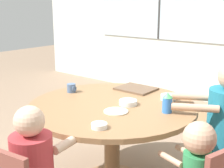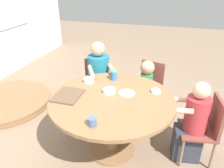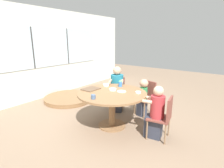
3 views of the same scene
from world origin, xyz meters
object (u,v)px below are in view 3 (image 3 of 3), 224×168
Objects in this scene: chair_for_man_blue_shirt at (164,115)px; coffee_mug at (93,97)px; chair_for_toddler at (147,95)px; bowl_white_shallow at (113,89)px; bowl_fruit at (138,92)px; bowl_cereal at (106,85)px; sippy_cup at (120,83)px; folded_table_stack at (69,98)px; person_toddler at (143,97)px; person_woman_green_shirt at (117,91)px; chair_for_woman_green_shirt at (117,90)px; person_man_blue_shirt at (155,114)px.

chair_for_man_blue_shirt is 9.35× the size of coffee_mug.
chair_for_toddler is 5.47× the size of bowl_white_shallow.
chair_for_toddler reaches higher than bowl_fruit.
bowl_white_shallow is 0.40m from bowl_cereal.
folded_table_stack is at bearing 88.19° from sippy_cup.
sippy_cup is 0.11× the size of folded_table_stack.
sippy_cup is at bearing 64.90° from person_toddler.
person_toddler is at bearing -11.99° from coffee_mug.
person_woman_green_shirt is 6.98× the size of sippy_cup.
chair_for_man_blue_shirt is 1.67m from person_woman_green_shirt.
sippy_cup is 1.21× the size of bowl_cereal.
person_woman_green_shirt is 1.11m from bowl_fruit.
chair_for_woman_green_shirt is 1.26m from bowl_fruit.
person_man_blue_shirt is 9.13× the size of bowl_fruit.
sippy_cup is at bearing 70.03° from chair_for_toddler.
folded_table_stack is at bearing 78.23° from bowl_white_shallow.
person_man_blue_shirt is 0.57m from bowl_fruit.
bowl_fruit is (0.13, 0.45, 0.32)m from person_man_blue_shirt.
person_woman_green_shirt reaches higher than bowl_white_shallow.
person_woman_green_shirt is at bearing 90.00° from chair_for_woman_green_shirt.
chair_for_woman_green_shirt is 0.72m from bowl_cereal.
person_woman_green_shirt reaches higher than bowl_fruit.
chair_for_woman_green_shirt is 5.47× the size of bowl_white_shallow.
chair_for_man_blue_shirt is 1.30m from sippy_cup.
person_woman_green_shirt is 0.59m from sippy_cup.
bowl_fruit is (-0.64, -0.20, 0.32)m from person_toddler.
sippy_cup is 0.63m from bowl_fruit.
sippy_cup is (-0.43, 0.39, 0.38)m from person_toddler.
person_woman_green_shirt is 1.54m from person_man_blue_shirt.
chair_for_toddler is at bearing -44.96° from bowl_cereal.
chair_for_woman_green_shirt is at bearing -90.00° from person_woman_green_shirt.
chair_for_woman_green_shirt is at bearing 51.89° from person_man_blue_shirt.
person_woman_green_shirt is 1.73m from folded_table_stack.
person_woman_green_shirt is at bearing 28.34° from bowl_white_shallow.
folded_table_stack is at bearing 83.99° from bowl_fruit.
coffee_mug is at bearing -117.86° from folded_table_stack.
person_woman_green_shirt is 0.79× the size of folded_table_stack.
person_woman_green_shirt reaches higher than sippy_cup.
bowl_white_shallow is at bearing 83.57° from chair_for_man_blue_shirt.
person_woman_green_shirt is 10.32× the size of bowl_fruit.
bowl_cereal is at bearing 86.76° from bowl_fruit.
person_toddler is (0.75, 0.82, -0.02)m from chair_for_man_blue_shirt.
sippy_cup is (-0.34, -0.34, 0.34)m from person_woman_green_shirt.
person_man_blue_shirt reaches higher than bowl_white_shallow.
person_man_blue_shirt is at bearing 147.07° from person_toddler.
person_woman_green_shirt is (-0.15, -0.08, 0.03)m from chair_for_woman_green_shirt.
person_toddler is 8.16× the size of bowl_fruit.
chair_for_woman_green_shirt is at bearing 22.71° from chair_for_toddler.
bowl_fruit is 2.68m from folded_table_stack.
bowl_fruit is at bearing -31.95° from coffee_mug.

